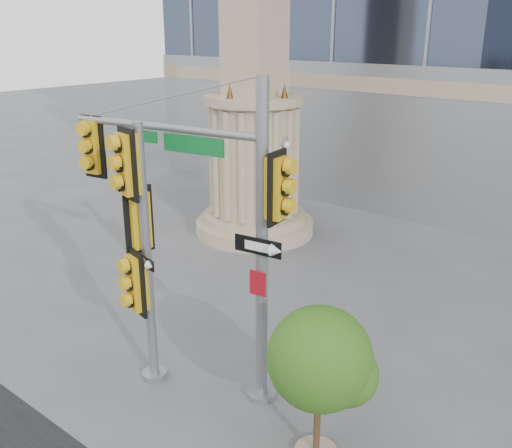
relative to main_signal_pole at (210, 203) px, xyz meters
The scene contains 5 objects.
ground 4.27m from the main_signal_pole, 58.11° to the right, with size 120.00×120.00×0.00m, color #545456.
monument 9.66m from the main_signal_pole, 123.93° to the left, with size 4.40×4.40×16.60m.
main_signal_pole is the anchor object (origin of this frame).
secondary_signal_pole 1.66m from the main_signal_pole, 143.48° to the right, with size 0.98×0.87×5.68m.
street_tree 3.77m from the main_signal_pole, ahead, with size 1.88×1.84×2.93m.
Camera 1 is at (6.82, -6.71, 7.40)m, focal length 40.00 mm.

